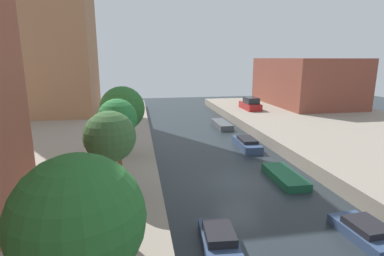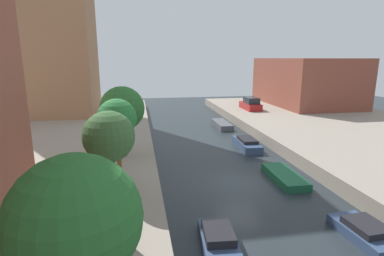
{
  "view_description": "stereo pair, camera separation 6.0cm",
  "coord_description": "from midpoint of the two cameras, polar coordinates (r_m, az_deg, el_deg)",
  "views": [
    {
      "loc": [
        -6.05,
        -16.96,
        7.65
      ],
      "look_at": [
        -1.38,
        8.84,
        1.56
      ],
      "focal_mm": 28.41,
      "sensor_mm": 36.0,
      "label": 1
    },
    {
      "loc": [
        -5.99,
        -16.97,
        7.65
      ],
      "look_at": [
        -1.38,
        8.84,
        1.56
      ],
      "focal_mm": 28.41,
      "sensor_mm": 36.0,
      "label": 2
    }
  ],
  "objects": [
    {
      "name": "moored_boat_right_2",
      "position": [
        15.78,
        29.89,
        -16.53
      ],
      "size": [
        1.75,
        3.13,
        0.75
      ],
      "color": "#33476B",
      "rests_on": "ground_plane"
    },
    {
      "name": "moored_boat_right_3",
      "position": [
        20.52,
        17.05,
        -8.69
      ],
      "size": [
        1.65,
        4.05,
        0.49
      ],
      "color": "#195638",
      "rests_on": "ground_plane"
    },
    {
      "name": "moored_boat_left_2",
      "position": [
        13.37,
        5.14,
        -20.16
      ],
      "size": [
        1.64,
        3.29,
        0.81
      ],
      "color": "#33476B",
      "rests_on": "ground_plane"
    },
    {
      "name": "street_tree_0",
      "position": [
        5.43,
        -20.66,
        -16.1
      ],
      "size": [
        2.17,
        2.17,
        5.2
      ],
      "color": "brown",
      "rests_on": "quay_left"
    },
    {
      "name": "low_block_right",
      "position": [
        47.43,
        20.55,
        8.18
      ],
      "size": [
        10.0,
        15.39,
        6.56
      ],
      "primitive_type": "cube",
      "color": "brown",
      "rests_on": "quay_right"
    },
    {
      "name": "street_tree_3",
      "position": [
        20.78,
        -12.88,
        3.56
      ],
      "size": [
        2.96,
        2.96,
        4.83
      ],
      "color": "brown",
      "rests_on": "quay_left"
    },
    {
      "name": "moored_boat_right_5",
      "position": [
        34.33,
        5.67,
        0.65
      ],
      "size": [
        1.44,
        4.46,
        0.61
      ],
      "color": "#4C5156",
      "rests_on": "ground_plane"
    },
    {
      "name": "moored_boat_right_4",
      "position": [
        26.74,
        10.31,
        -2.9
      ],
      "size": [
        1.59,
        4.21,
        0.9
      ],
      "color": "#33476B",
      "rests_on": "ground_plane"
    },
    {
      "name": "ground_plane",
      "position": [
        19.56,
        8.79,
        -10.11
      ],
      "size": [
        84.0,
        84.0,
        0.0
      ],
      "primitive_type": "plane",
      "color": "#232B30"
    },
    {
      "name": "parked_car",
      "position": [
        40.71,
        10.99,
        4.39
      ],
      "size": [
        1.74,
        4.15,
        1.61
      ],
      "color": "maroon",
      "rests_on": "quay_right"
    },
    {
      "name": "street_tree_1",
      "position": [
        11.09,
        -15.16,
        -2.12
      ],
      "size": [
        1.84,
        1.84,
        4.86
      ],
      "color": "#4E4124",
      "rests_on": "quay_left"
    },
    {
      "name": "street_tree_2",
      "position": [
        15.44,
        -13.79,
        1.63
      ],
      "size": [
        1.95,
        1.95,
        4.71
      ],
      "color": "brown",
      "rests_on": "quay_left"
    }
  ]
}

